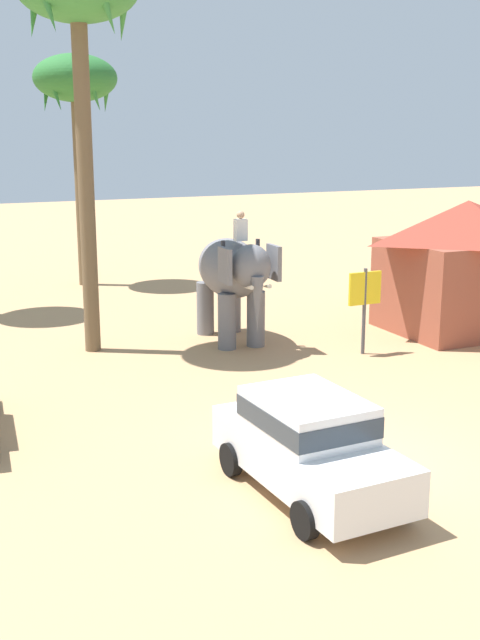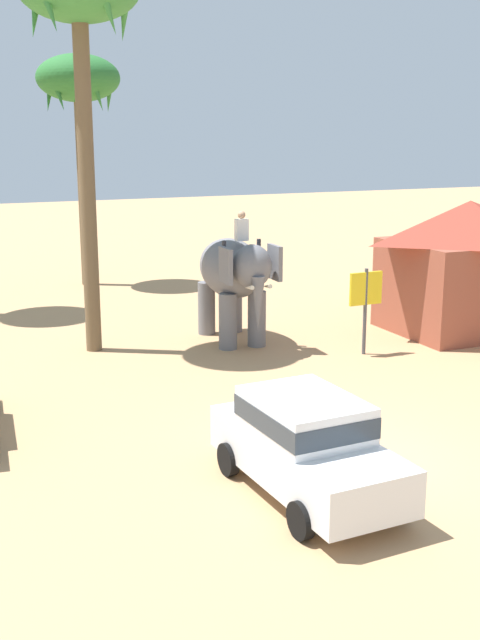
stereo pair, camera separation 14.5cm
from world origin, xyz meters
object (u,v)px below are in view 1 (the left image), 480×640
(palm_tree_behind_elephant, at_px, (76,86))
(palm_tree_left_of_road, at_px, (78,4))
(roadside_hut, at_px, (465,262))
(elephant_with_mahout, at_px, (233,275))
(signboard_yellow, at_px, (365,294))
(car_sedan_foreground, at_px, (309,442))

(palm_tree_behind_elephant, bearing_deg, palm_tree_left_of_road, -103.43)
(roadside_hut, bearing_deg, palm_tree_behind_elephant, 124.49)
(elephant_with_mahout, relative_size, signboard_yellow, 1.64)
(signboard_yellow, bearing_deg, palm_tree_behind_elephant, 107.56)
(car_sedan_foreground, bearing_deg, palm_tree_behind_elephant, 85.71)
(car_sedan_foreground, height_order, elephant_with_mahout, elephant_with_mahout)
(signboard_yellow, bearing_deg, car_sedan_foreground, -130.14)
(elephant_with_mahout, bearing_deg, roadside_hut, -14.02)
(palm_tree_left_of_road, distance_m, signboard_yellow, 10.64)
(car_sedan_foreground, distance_m, roadside_hut, 12.89)
(car_sedan_foreground, bearing_deg, signboard_yellow, 49.86)
(elephant_with_mahout, xyz_separation_m, palm_tree_left_of_road, (-3.96, 0.85, 7.18))
(car_sedan_foreground, distance_m, palm_tree_left_of_road, 13.36)
(palm_tree_left_of_road, height_order, roadside_hut, palm_tree_left_of_road)
(roadside_hut, bearing_deg, palm_tree_left_of_road, 166.67)
(palm_tree_left_of_road, xyz_separation_m, roadside_hut, (10.97, -2.60, -7.05))
(palm_tree_left_of_road, relative_size, roadside_hut, 2.04)
(roadside_hut, bearing_deg, elephant_with_mahout, 165.98)
(elephant_with_mahout, height_order, palm_tree_behind_elephant, palm_tree_behind_elephant)
(car_sedan_foreground, height_order, signboard_yellow, signboard_yellow)
(palm_tree_behind_elephant, xyz_separation_m, signboard_yellow, (4.28, -13.52, -6.05))
(car_sedan_foreground, distance_m, elephant_with_mahout, 10.18)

